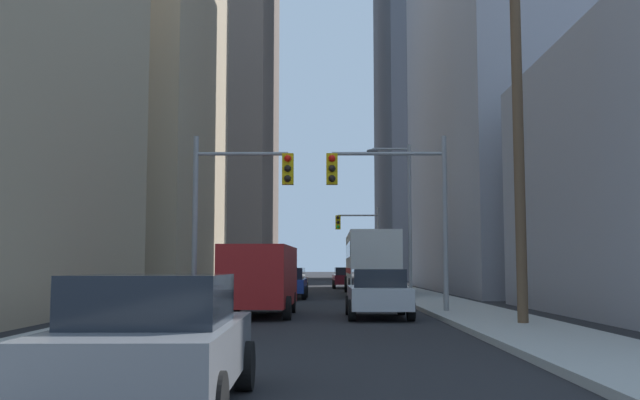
% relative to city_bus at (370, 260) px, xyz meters
% --- Properties ---
extents(sidewalk_left, '(2.86, 160.00, 0.15)m').
position_rel_city_bus_xyz_m(sidewalk_left, '(-7.76, 11.91, -1.85)').
color(sidewalk_left, '#9E9E99').
rests_on(sidewalk_left, ground).
extents(sidewalk_right, '(2.86, 160.00, 0.15)m').
position_rel_city_bus_xyz_m(sidewalk_right, '(2.29, 11.91, -1.85)').
color(sidewalk_right, '#9E9E99').
rests_on(sidewalk_right, ground).
extents(city_bus, '(2.67, 11.53, 3.40)m').
position_rel_city_bus_xyz_m(city_bus, '(0.00, 0.00, 0.00)').
color(city_bus, silver).
rests_on(city_bus, ground).
extents(cargo_van_red, '(2.18, 5.28, 2.26)m').
position_rel_city_bus_xyz_m(cargo_van_red, '(-4.66, -16.97, -0.64)').
color(cargo_van_red, maroon).
rests_on(cargo_van_red, ground).
extents(sedan_grey, '(1.95, 4.23, 1.52)m').
position_rel_city_bus_xyz_m(sedan_grey, '(-4.49, -32.23, -1.16)').
color(sedan_grey, slate).
rests_on(sedan_grey, ground).
extents(sedan_silver, '(1.95, 4.20, 1.52)m').
position_rel_city_bus_xyz_m(sedan_silver, '(-0.91, -17.73, -1.16)').
color(sedan_silver, '#B7BABF').
rests_on(sedan_silver, ground).
extents(sedan_blue, '(1.95, 4.23, 1.52)m').
position_rel_city_bus_xyz_m(sedan_blue, '(-4.42, -4.43, -1.16)').
color(sedan_blue, navy).
rests_on(sedan_blue, ground).
extents(sedan_beige, '(1.95, 4.24, 1.52)m').
position_rel_city_bus_xyz_m(sedan_beige, '(-4.53, 1.60, -1.16)').
color(sedan_beige, '#C6B793').
rests_on(sedan_beige, ground).
extents(sedan_maroon, '(1.95, 4.26, 1.52)m').
position_rel_city_bus_xyz_m(sedan_maroon, '(-1.01, 12.07, -1.16)').
color(sedan_maroon, maroon).
rests_on(sedan_maroon, ground).
extents(traffic_signal_near_left, '(3.40, 0.44, 6.00)m').
position_rel_city_bus_xyz_m(traffic_signal_near_left, '(-5.50, -16.33, 2.09)').
color(traffic_signal_near_left, gray).
rests_on(traffic_signal_near_left, ground).
extents(traffic_signal_near_right, '(4.06, 0.44, 6.00)m').
position_rel_city_bus_xyz_m(traffic_signal_near_right, '(-0.28, -16.33, 2.13)').
color(traffic_signal_near_right, gray).
rests_on(traffic_signal_near_right, ground).
extents(traffic_signal_far_right, '(3.28, 0.44, 6.00)m').
position_rel_city_bus_xyz_m(traffic_signal_far_right, '(0.08, 13.37, 2.09)').
color(traffic_signal_far_right, gray).
rests_on(traffic_signal_far_right, ground).
extents(utility_pole_right, '(2.20, 0.28, 10.37)m').
position_rel_city_bus_xyz_m(utility_pole_right, '(2.57, -21.48, 3.53)').
color(utility_pole_right, brown).
rests_on(utility_pole_right, ground).
extents(street_lamp_right, '(2.15, 0.32, 7.50)m').
position_rel_city_bus_xyz_m(street_lamp_right, '(1.23, -5.71, 2.58)').
color(street_lamp_right, gray).
rests_on(street_lamp_right, ground).
extents(building_left_mid_office, '(15.37, 19.33, 25.59)m').
position_rel_city_bus_xyz_m(building_left_mid_office, '(-18.03, 6.93, 10.87)').
color(building_left_mid_office, tan).
rests_on(building_left_mid_office, ground).
extents(building_left_far_tower, '(20.45, 28.83, 51.19)m').
position_rel_city_bus_xyz_m(building_left_far_tower, '(-19.67, 52.95, 23.67)').
color(building_left_far_tower, '#66564C').
rests_on(building_left_far_tower, ground).
extents(building_right_mid_block, '(25.07, 28.26, 35.55)m').
position_rel_city_bus_xyz_m(building_right_mid_block, '(17.23, 7.18, 15.85)').
color(building_right_mid_block, '#93939E').
rests_on(building_right_mid_block, ground).
extents(building_right_far_highrise, '(16.10, 27.78, 72.39)m').
position_rel_city_bus_xyz_m(building_right_far_highrise, '(12.99, 52.38, 34.27)').
color(building_right_far_highrise, '#4C515B').
rests_on(building_right_far_highrise, ground).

